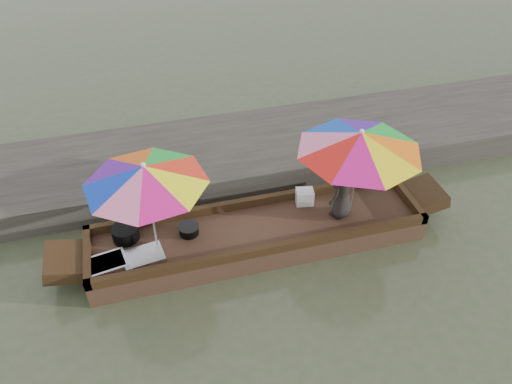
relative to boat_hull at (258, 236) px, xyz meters
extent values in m
plane|color=#3C442D|center=(0.00, 0.00, -0.17)|extent=(80.00, 80.00, 0.00)
cube|color=#2D2B26|center=(0.00, 2.20, 0.08)|extent=(22.00, 2.20, 0.50)
cube|color=black|center=(0.00, 0.00, 0.00)|extent=(5.21, 1.20, 0.35)
cylinder|color=black|center=(-1.99, 0.31, 0.28)|extent=(0.41, 0.41, 0.21)
cube|color=silver|center=(-2.30, -0.20, 0.22)|extent=(0.64, 0.50, 0.09)
cube|color=silver|center=(-1.78, -0.16, 0.21)|extent=(0.64, 0.49, 0.06)
cylinder|color=black|center=(-1.05, 0.17, 0.25)|extent=(0.30, 0.30, 0.14)
cube|color=silver|center=(0.90, 0.39, 0.30)|extent=(0.31, 0.27, 0.26)
imported|color=black|center=(1.36, -0.03, 0.67)|extent=(0.58, 0.53, 1.00)
camera|label=1|loc=(-1.50, -5.44, 5.53)|focal=35.00mm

